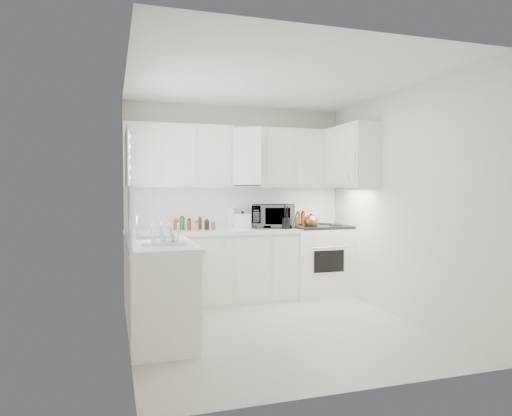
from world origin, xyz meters
name	(u,v)px	position (x,y,z in m)	size (l,w,h in m)	color
floor	(276,328)	(0.00, 0.00, 0.00)	(3.20, 3.20, 0.00)	beige
ceiling	(276,80)	(0.00, 0.00, 2.60)	(3.20, 3.20, 0.00)	white
wall_back	(236,202)	(0.00, 1.60, 1.30)	(3.00, 3.00, 0.00)	silver
wall_front	(352,213)	(0.00, -1.60, 1.30)	(3.00, 3.00, 0.00)	silver
wall_left	(127,207)	(-1.50, 0.00, 1.30)	(3.20, 3.20, 0.00)	silver
wall_right	(399,204)	(1.50, 0.00, 1.30)	(3.20, 3.20, 0.00)	silver
window_blinds	(128,182)	(-1.48, 0.35, 1.55)	(0.06, 0.96, 1.06)	white
lower_cabinets_back	(214,268)	(-0.39, 1.30, 0.45)	(2.22, 0.60, 0.90)	silver
lower_cabinets_left	(158,290)	(-1.20, 0.20, 0.45)	(0.60, 1.60, 0.90)	silver
countertop_back	(214,232)	(-0.39, 1.29, 0.93)	(2.24, 0.64, 0.05)	white
countertop_left	(159,243)	(-1.19, 0.20, 0.93)	(0.64, 1.62, 0.05)	white
backsplash_back	(237,207)	(0.00, 1.59, 1.23)	(2.98, 0.02, 0.55)	white
backsplash_left	(128,214)	(-1.49, 0.20, 1.23)	(0.02, 1.60, 0.55)	white
upper_cabinets_back	(240,187)	(0.00, 1.44, 1.50)	(3.00, 0.33, 0.80)	silver
upper_cabinets_right	(351,187)	(1.33, 0.82, 1.50)	(0.33, 0.90, 0.80)	silver
sink	(156,226)	(-1.19, 0.55, 1.07)	(0.42, 0.38, 0.30)	gray
stove	(318,250)	(1.10, 1.31, 0.62)	(0.81, 0.66, 1.24)	white
tea_kettle	(311,221)	(0.92, 1.15, 1.05)	(0.24, 0.20, 0.22)	#9C672A
frying_pan	(325,225)	(1.28, 1.47, 0.96)	(0.26, 0.43, 0.04)	black
microwave	(273,213)	(0.46, 1.38, 1.14)	(0.57, 0.32, 0.39)	gray
rice_cooker	(243,220)	(0.01, 1.32, 1.07)	(0.23, 0.23, 0.23)	white
paper_towel	(232,218)	(-0.09, 1.50, 1.08)	(0.12, 0.12, 0.27)	white
utensil_crock	(286,216)	(0.55, 1.14, 1.12)	(0.12, 0.12, 0.35)	black
dish_rack	(164,233)	(-1.17, -0.12, 1.06)	(0.40, 0.30, 0.22)	white
spice_left_0	(176,225)	(-0.85, 1.42, 1.02)	(0.06, 0.06, 0.13)	brown
spice_left_1	(183,225)	(-0.78, 1.33, 1.02)	(0.06, 0.06, 0.13)	#226736
spice_left_2	(188,225)	(-0.70, 1.42, 1.02)	(0.06, 0.06, 0.13)	#A52916
spice_left_3	(195,225)	(-0.62, 1.33, 1.02)	(0.06, 0.06, 0.13)	gold
spice_left_4	(199,224)	(-0.55, 1.42, 1.02)	(0.06, 0.06, 0.13)	#523617
spice_left_5	(206,225)	(-0.47, 1.33, 1.02)	(0.06, 0.06, 0.13)	black
spice_left_6	(211,224)	(-0.40, 1.42, 1.02)	(0.06, 0.06, 0.13)	brown
sauce_right_0	(279,220)	(0.58, 1.46, 1.05)	(0.06, 0.06, 0.19)	#A52916
sauce_right_1	(285,220)	(0.64, 1.40, 1.05)	(0.06, 0.06, 0.19)	gold
sauce_right_2	(287,220)	(0.69, 1.46, 1.05)	(0.06, 0.06, 0.19)	#523617
sauce_right_3	(292,220)	(0.74, 1.40, 1.05)	(0.06, 0.06, 0.19)	black
sauce_right_4	(294,220)	(0.80, 1.46, 1.05)	(0.06, 0.06, 0.19)	brown
sauce_right_5	(299,220)	(0.85, 1.40, 1.05)	(0.06, 0.06, 0.19)	#226736
sauce_right_6	(301,220)	(0.91, 1.46, 1.05)	(0.06, 0.06, 0.19)	#A52916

